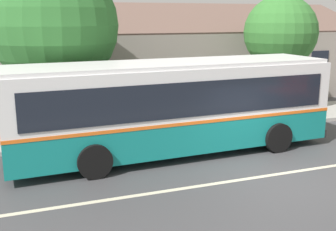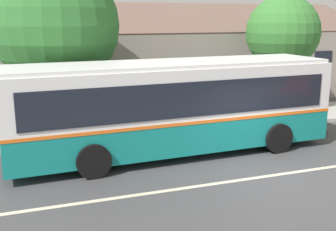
% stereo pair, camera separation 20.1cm
% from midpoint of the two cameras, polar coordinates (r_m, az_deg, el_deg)
% --- Properties ---
extents(ground_plane, '(300.00, 300.00, 0.00)m').
position_cam_midpoint_polar(ground_plane, '(12.60, 14.52, -7.86)').
color(ground_plane, '#424244').
extents(sidewalk_far, '(60.00, 3.00, 0.15)m').
position_cam_midpoint_polar(sidewalk_far, '(17.61, 3.62, -1.14)').
color(sidewalk_far, '#ADAAA3').
rests_on(sidewalk_far, ground).
extents(lane_divider_stripe, '(60.00, 0.16, 0.01)m').
position_cam_midpoint_polar(lane_divider_stripe, '(12.60, 14.52, -7.84)').
color(lane_divider_stripe, beige).
rests_on(lane_divider_stripe, ground).
extents(community_building, '(21.66, 8.89, 6.21)m').
position_cam_midpoint_polar(community_building, '(24.59, 0.09, 7.41)').
color(community_building, gray).
rests_on(community_building, ground).
extents(transit_bus, '(10.77, 3.03, 3.04)m').
position_cam_midpoint_polar(transit_bus, '(13.72, 1.14, 1.45)').
color(transit_bus, '#147F7A').
rests_on(transit_bus, ground).
extents(bench_down_street, '(1.80, 0.51, 0.94)m').
position_cam_midpoint_polar(bench_down_street, '(15.68, -18.46, -1.73)').
color(bench_down_street, brown).
rests_on(bench_down_street, sidewalk_far).
extents(street_tree_primary, '(3.34, 3.34, 5.41)m').
position_cam_midpoint_polar(street_tree_primary, '(20.18, 15.57, 10.75)').
color(street_tree_primary, '#4C3828').
rests_on(street_tree_primary, ground).
extents(street_tree_secondary, '(4.68, 4.68, 6.48)m').
position_cam_midpoint_polar(street_tree_secondary, '(16.21, -14.81, 11.34)').
color(street_tree_secondary, '#4C3828').
rests_on(street_tree_secondary, ground).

